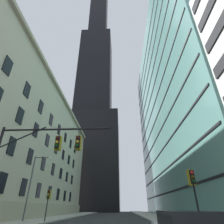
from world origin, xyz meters
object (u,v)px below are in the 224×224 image
object	(u,v)px
traffic_light_near_right	(192,181)
street_lamppost	(33,180)
traffic_light_far_left	(49,196)
traffic_signal_mast	(41,152)

from	to	relation	value
traffic_light_near_right	street_lamppost	distance (m)	19.08
traffic_light_far_left	street_lamppost	size ratio (longest dim) A/B	0.44
traffic_signal_mast	street_lamppost	distance (m)	12.49
traffic_light_near_right	traffic_light_far_left	world-z (taller)	traffic_light_near_right
traffic_signal_mast	street_lamppost	size ratio (longest dim) A/B	1.12
traffic_signal_mast	traffic_light_far_left	xyz separation A→B (m)	(-3.19, 11.27, -2.25)
traffic_signal_mast	traffic_light_near_right	xyz separation A→B (m)	(10.60, 1.00, -1.85)
traffic_signal_mast	traffic_light_far_left	bearing A→B (deg)	105.80
traffic_light_far_left	street_lamppost	bearing A→B (deg)	-178.92
traffic_light_near_right	traffic_light_far_left	bearing A→B (deg)	143.32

